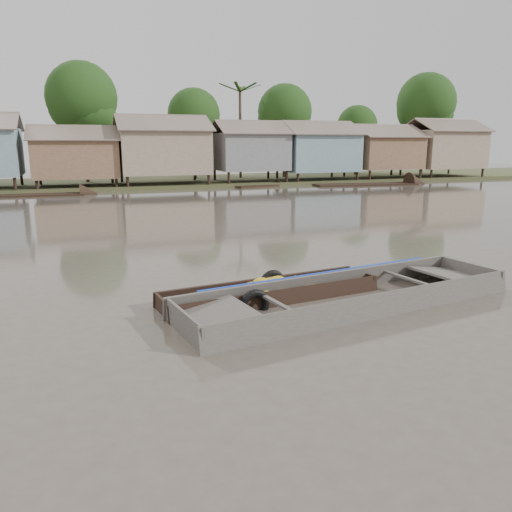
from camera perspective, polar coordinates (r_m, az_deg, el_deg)
name	(u,v)px	position (r m, az deg, el deg)	size (l,w,h in m)	color
ground	(278,305)	(10.68, 2.57, -5.63)	(120.00, 120.00, 0.00)	#51473E
riverbank	(164,146)	(41.80, -10.43, 12.29)	(120.00, 12.47, 10.22)	#384723
banana_boat	(269,294)	(11.06, 1.47, -4.31)	(5.14, 1.81, 0.71)	black
viewer_boat	(349,301)	(10.90, 10.61, -5.11)	(7.86, 3.14, 0.62)	#423C38
distant_boats	(237,192)	(35.18, -2.23, 7.31)	(46.04, 15.20, 0.35)	black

